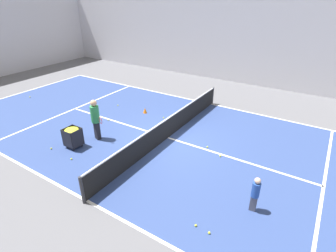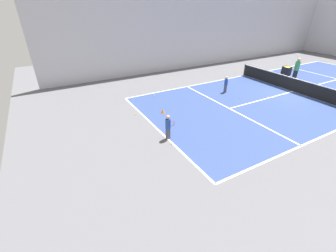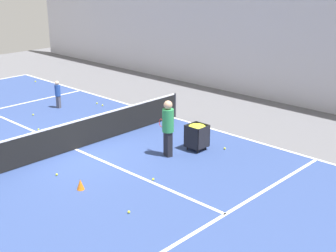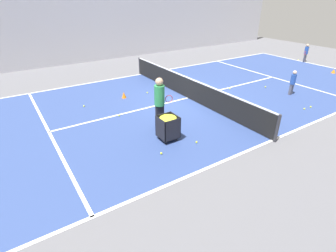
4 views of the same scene
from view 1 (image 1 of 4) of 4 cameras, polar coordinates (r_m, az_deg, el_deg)
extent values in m
plane|color=#5B5B60|center=(11.81, 0.00, -2.59)|extent=(36.43, 36.43, 0.00)
cube|color=navy|center=(11.81, 0.00, -2.58)|extent=(9.52, 22.63, 0.00)
cube|color=white|center=(19.80, -29.05, 6.43)|extent=(9.52, 0.10, 0.00)
cube|color=white|center=(8.92, -17.24, -15.27)|extent=(0.10, 22.63, 0.00)
cube|color=white|center=(15.64, 9.41, 4.73)|extent=(0.10, 22.63, 0.00)
cube|color=white|center=(10.47, 30.78, -11.23)|extent=(9.52, 0.10, 0.00)
cube|color=white|center=(15.71, -19.59, 3.58)|extent=(9.52, 0.10, 0.00)
cube|color=white|center=(11.81, 0.00, -2.57)|extent=(0.10, 12.45, 0.00)
cube|color=silver|center=(19.41, 16.40, 17.89)|extent=(0.15, 32.73, 6.22)
cylinder|color=#2D2D33|center=(8.56, -18.20, -13.15)|extent=(0.10, 0.10, 1.00)
cylinder|color=#2D2D33|center=(15.55, 9.70, 6.53)|extent=(0.10, 0.10, 1.00)
cube|color=black|center=(11.58, 0.00, -0.51)|extent=(9.62, 0.03, 0.93)
cube|color=white|center=(11.36, 0.00, 1.68)|extent=(9.62, 0.04, 0.05)
cube|color=black|center=(11.97, -15.16, -0.92)|extent=(0.26, 0.34, 0.83)
cylinder|color=#2D8C4C|center=(11.64, -15.62, 2.50)|extent=(0.46, 0.46, 0.74)
sphere|color=tan|center=(11.44, -15.93, 4.82)|extent=(0.28, 0.28, 0.28)
torus|color=#B22D2D|center=(11.42, -14.49, 1.16)|extent=(0.11, 0.28, 0.28)
cube|color=#4C4C56|center=(8.47, 18.07, -15.66)|extent=(0.13, 0.20, 0.54)
cylinder|color=#234799|center=(8.15, 18.59, -13.02)|extent=(0.26, 0.26, 0.48)
sphere|color=beige|center=(7.95, 18.93, -11.21)|extent=(0.18, 0.18, 0.18)
cube|color=black|center=(11.76, -19.73, -3.76)|extent=(0.61, 0.62, 0.02)
cube|color=black|center=(11.37, -19.06, -2.61)|extent=(0.61, 0.02, 0.73)
cube|color=black|center=(11.80, -20.92, -1.81)|extent=(0.61, 0.02, 0.73)
cube|color=black|center=(11.44, -21.13, -2.79)|extent=(0.02, 0.62, 0.73)
cube|color=black|center=(11.74, -18.92, -1.62)|extent=(0.02, 0.62, 0.73)
ellipsoid|color=yellow|center=(11.45, -20.25, -0.86)|extent=(0.57, 0.58, 0.16)
cylinder|color=black|center=(11.53, -19.80, -4.79)|extent=(0.05, 0.05, 0.13)
cylinder|color=black|center=(11.74, -18.22, -3.91)|extent=(0.05, 0.05, 0.13)
cylinder|color=black|center=(11.84, -21.13, -4.16)|extent=(0.05, 0.05, 0.13)
cylinder|color=black|center=(12.05, -19.57, -3.31)|extent=(0.05, 0.05, 0.13)
cone|color=orange|center=(14.26, -5.04, 3.41)|extent=(0.21, 0.21, 0.30)
sphere|color=yellow|center=(10.69, 11.30, -6.42)|extent=(0.07, 0.07, 0.07)
sphere|color=yellow|center=(11.99, -24.08, -4.49)|extent=(0.07, 0.07, 0.07)
sphere|color=yellow|center=(13.62, -0.99, 1.80)|extent=(0.07, 0.07, 0.07)
sphere|color=yellow|center=(18.56, -27.85, 5.60)|extent=(0.07, 0.07, 0.07)
sphere|color=yellow|center=(9.67, 19.20, -11.56)|extent=(0.07, 0.07, 0.07)
sphere|color=yellow|center=(10.98, -20.29, -6.74)|extent=(0.07, 0.07, 0.07)
sphere|color=yellow|center=(7.85, 6.06, -20.71)|extent=(0.07, 0.07, 0.07)
sphere|color=yellow|center=(11.19, 8.55, -4.52)|extent=(0.07, 0.07, 0.07)
sphere|color=yellow|center=(13.74, -12.91, 1.32)|extent=(0.07, 0.07, 0.07)
sphere|color=yellow|center=(15.44, -10.86, 4.44)|extent=(0.07, 0.07, 0.07)
sphere|color=yellow|center=(7.72, 8.96, -21.98)|extent=(0.07, 0.07, 0.07)
camera|label=2|loc=(20.69, 64.90, 12.16)|focal=24.00mm
camera|label=3|loc=(24.59, -15.37, 26.10)|focal=50.00mm
camera|label=4|loc=(12.73, -60.54, 7.49)|focal=28.00mm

